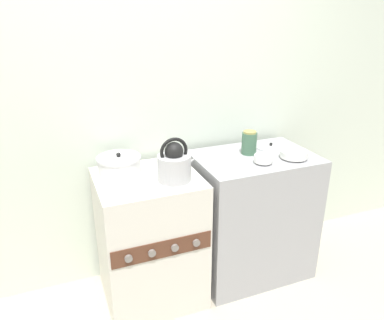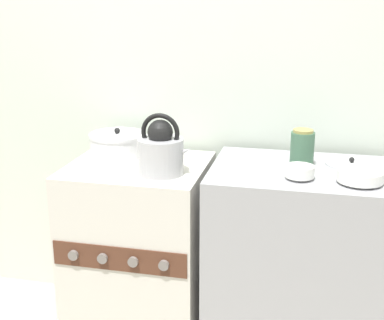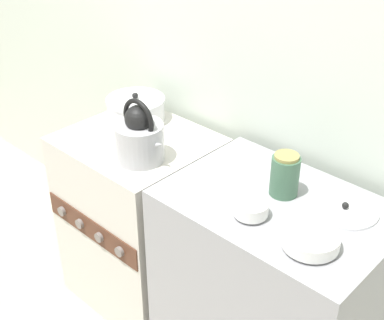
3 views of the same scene
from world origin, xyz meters
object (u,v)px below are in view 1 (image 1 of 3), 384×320
at_px(stove, 150,239).
at_px(loose_pot_lid, 271,146).
at_px(kettle, 174,164).
at_px(enamel_bowl, 294,154).
at_px(cooking_pot, 119,165).
at_px(storage_jar, 249,143).
at_px(small_ceramic_bowl, 263,159).

relative_size(stove, loose_pot_lid, 3.85).
xyz_separation_m(stove, kettle, (0.14, -0.10, 0.54)).
bearing_deg(enamel_bowl, cooking_pot, 166.79).
bearing_deg(stove, storage_jar, 4.24).
relative_size(kettle, enamel_bowl, 1.48).
relative_size(stove, storage_jar, 5.52).
height_order(kettle, storage_jar, kettle).
bearing_deg(enamel_bowl, small_ceramic_bowl, 179.89).
xyz_separation_m(kettle, small_ceramic_bowl, (0.58, -0.03, -0.04)).
bearing_deg(stove, kettle, -35.47).
bearing_deg(storage_jar, loose_pot_lid, 15.07).
relative_size(kettle, small_ceramic_bowl, 2.26).
distance_m(kettle, cooking_pot, 0.36).
height_order(kettle, small_ceramic_bowl, kettle).
bearing_deg(stove, enamel_bowl, -7.87).
xyz_separation_m(stove, storage_jar, (0.73, 0.05, 0.55)).
bearing_deg(small_ceramic_bowl, enamel_bowl, -0.11).
height_order(stove, loose_pot_lid, loose_pot_lid).
bearing_deg(loose_pot_lid, small_ceramic_bowl, -131.42).
xyz_separation_m(enamel_bowl, storage_jar, (-0.23, 0.19, 0.05)).
height_order(small_ceramic_bowl, storage_jar, storage_jar).
bearing_deg(storage_jar, kettle, -165.19).
bearing_deg(enamel_bowl, kettle, 177.79).
xyz_separation_m(storage_jar, loose_pot_lid, (0.21, 0.06, -0.07)).
bearing_deg(stove, cooking_pot, 138.11).
distance_m(stove, small_ceramic_bowl, 0.89).
xyz_separation_m(cooking_pot, loose_pot_lid, (1.08, -0.01, -0.02)).
height_order(stove, storage_jar, storage_jar).
bearing_deg(cooking_pot, kettle, -38.80).
distance_m(enamel_bowl, loose_pot_lid, 0.25).
bearing_deg(storage_jar, small_ceramic_bowl, -90.51).
bearing_deg(loose_pot_lid, cooking_pot, 179.26).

